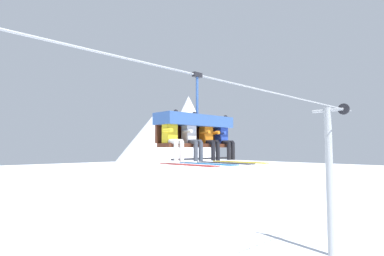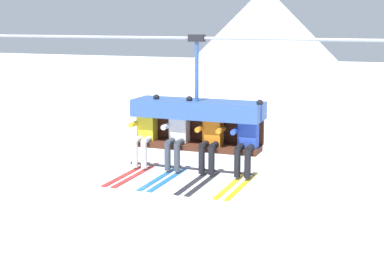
{
  "view_description": "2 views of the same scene",
  "coord_description": "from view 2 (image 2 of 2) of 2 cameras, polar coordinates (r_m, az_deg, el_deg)",
  "views": [
    {
      "loc": [
        -5.36,
        -6.43,
        5.44
      ],
      "look_at": [
        -0.14,
        -0.89,
        5.94
      ],
      "focal_mm": 28.0,
      "sensor_mm": 36.0,
      "label": 1
    },
    {
      "loc": [
        3.66,
        -10.28,
        7.71
      ],
      "look_at": [
        0.13,
        -1.0,
        5.86
      ],
      "focal_mm": 55.0,
      "sensor_mm": 36.0,
      "label": 2
    }
  ],
  "objects": [
    {
      "name": "lift_cable",
      "position": [
        9.73,
        8.08,
        8.54
      ],
      "size": [
        19.85,
        0.05,
        0.05
      ],
      "color": "#9EA3A8"
    },
    {
      "name": "chairlift_chair",
      "position": [
        10.32,
        0.59,
        1.07
      ],
      "size": [
        2.31,
        0.74,
        2.29
      ],
      "color": "#512819"
    },
    {
      "name": "skier_white",
      "position": [
        10.29,
        -1.46,
        -0.5
      ],
      "size": [
        0.48,
        1.7,
        1.34
      ],
      "color": "silver"
    },
    {
      "name": "skier_yellow",
      "position": [
        10.54,
        -4.63,
        -0.27
      ],
      "size": [
        0.48,
        1.7,
        1.34
      ],
      "color": "yellow"
    },
    {
      "name": "skier_orange",
      "position": [
        10.07,
        1.83,
        -0.87
      ],
      "size": [
        0.46,
        1.7,
        1.23
      ],
      "color": "orange"
    },
    {
      "name": "skier_blue",
      "position": [
        9.89,
        5.32,
        -1.0
      ],
      "size": [
        0.48,
        1.7,
        1.34
      ],
      "color": "#2847B7"
    },
    {
      "name": "mountain_peak_west",
      "position": [
        59.19,
        7.01,
        8.26
      ],
      "size": [
        21.79,
        21.79,
        10.8
      ],
      "color": "white",
      "rests_on": "ground_plane"
    }
  ]
}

